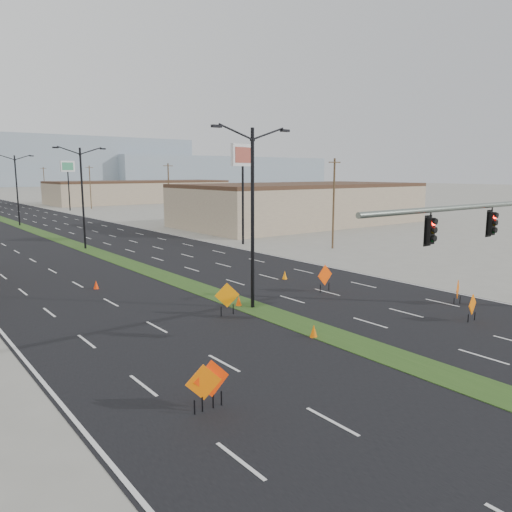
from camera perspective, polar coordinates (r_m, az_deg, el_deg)
ground at (r=20.80m, az=20.50°, el=-12.60°), size 600.00×600.00×0.00m
building_se_near at (r=74.86m, az=5.17°, el=5.78°), size 36.00×18.00×5.50m
building_se_far at (r=131.90m, az=-13.10°, el=7.08°), size 44.00×16.00×5.00m
mesa_east at (r=358.64m, az=-4.30°, el=9.75°), size 160.00×50.00×18.00m
signal_mast at (r=27.99m, az=26.97°, el=2.69°), size 16.30×0.60×8.00m
streetlight_0 at (r=27.61m, az=-0.40°, el=4.95°), size 5.15×0.24×10.02m
streetlight_1 at (r=52.69m, az=-19.22°, el=6.62°), size 5.15×0.24×10.02m
streetlight_2 at (r=79.73m, az=-25.66°, el=7.03°), size 5.15×0.24×10.02m
utility_pole_0 at (r=50.69m, az=8.86°, el=6.10°), size 1.60×0.20×9.00m
utility_pole_1 at (r=79.01m, az=-9.94°, el=7.27°), size 1.60×0.20×9.00m
utility_pole_2 at (r=111.19m, az=-18.42°, el=7.55°), size 1.60×0.20×9.00m
utility_pole_3 at (r=144.69m, az=-23.04°, el=7.63°), size 1.60×0.20×9.00m
construction_sign_0 at (r=16.68m, az=-5.09°, el=-13.97°), size 1.26×0.15×1.68m
construction_sign_1 at (r=16.55m, az=-6.01°, el=-14.35°), size 1.17×0.36×1.61m
construction_sign_2 at (r=26.87m, az=-3.32°, el=-4.62°), size 1.26×0.57×1.80m
construction_sign_3 at (r=32.33m, az=7.88°, el=-2.28°), size 1.34×0.14×1.79m
construction_sign_4 at (r=28.10m, az=23.49°, el=-5.22°), size 1.08×0.28×1.46m
construction_sign_5 at (r=31.32m, az=22.06°, el=-3.66°), size 1.01×0.49×1.46m
cone_0 at (r=23.67m, az=6.61°, el=-8.54°), size 0.39×0.39×0.62m
cone_1 at (r=28.83m, az=-1.99°, el=-5.17°), size 0.39×0.39×0.62m
cone_2 at (r=36.01m, az=3.30°, el=-2.20°), size 0.42×0.42×0.61m
cone_3 at (r=34.64m, az=-17.81°, el=-3.15°), size 0.38×0.38×0.59m
pole_sign_east_near at (r=53.09m, az=-1.52°, el=10.68°), size 3.41×1.23×10.55m
pole_sign_east_far at (r=107.50m, az=-20.72°, el=9.18°), size 3.15×1.41×9.87m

